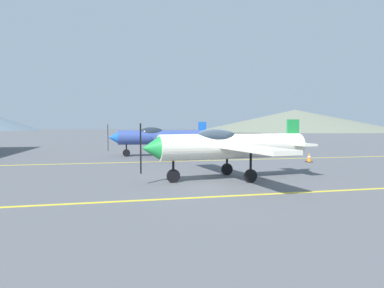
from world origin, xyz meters
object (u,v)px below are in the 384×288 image
airplane_near (228,145)px  airplane_mid (159,137)px  car_sedan (245,141)px  traffic_cone_front (309,158)px

airplane_near → airplane_mid: (-1.57, 11.43, 0.00)m
airplane_near → car_sedan: bearing=65.7°
car_sedan → airplane_mid: bearing=-153.2°
airplane_mid → car_sedan: bearing=26.8°
airplane_near → airplane_mid: 11.53m
car_sedan → traffic_cone_front: bearing=-89.8°
airplane_mid → car_sedan: airplane_mid is taller
airplane_mid → traffic_cone_front: 10.83m
airplane_near → traffic_cone_front: (7.20, 5.20, -1.18)m
airplane_near → traffic_cone_front: bearing=35.8°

